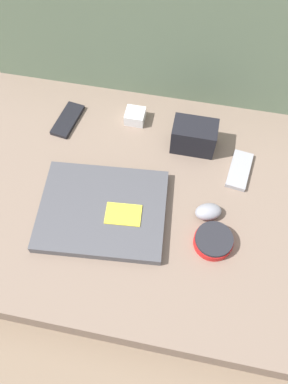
{
  "coord_description": "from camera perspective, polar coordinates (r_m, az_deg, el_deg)",
  "views": [
    {
      "loc": [
        0.1,
        -0.48,
        0.98
      ],
      "look_at": [
        0.0,
        0.0,
        0.13
      ],
      "focal_mm": 35.0,
      "sensor_mm": 36.0,
      "label": 1
    }
  ],
  "objects": [
    {
      "name": "phone_silver",
      "position": [
        1.06,
        14.34,
        3.25
      ],
      "size": [
        0.07,
        0.13,
        0.01
      ],
      "rotation": [
        0.0,
        0.0,
        -0.14
      ],
      "color": "#99999E",
      "rests_on": "couch_seat"
    },
    {
      "name": "charger_brick",
      "position": [
        1.13,
        -1.36,
        11.47
      ],
      "size": [
        0.06,
        0.05,
        0.04
      ],
      "color": "silver",
      "rests_on": "couch_seat"
    },
    {
      "name": "couch_seat",
      "position": [
        1.04,
        0.0,
        -2.01
      ],
      "size": [
        1.1,
        0.72,
        0.11
      ],
      "color": "#7A6656",
      "rests_on": "ground_plane"
    },
    {
      "name": "computer_mouse",
      "position": [
        0.97,
        9.76,
        -2.98
      ],
      "size": [
        0.08,
        0.07,
        0.04
      ],
      "rotation": [
        0.0,
        0.0,
        0.34
      ],
      "color": "gray",
      "rests_on": "couch_seat"
    },
    {
      "name": "phone_black",
      "position": [
        1.16,
        -11.54,
        10.73
      ],
      "size": [
        0.07,
        0.14,
        0.01
      ],
      "rotation": [
        0.0,
        0.0,
        -0.15
      ],
      "color": "black",
      "rests_on": "couch_seat"
    },
    {
      "name": "camera_pouch",
      "position": [
        1.06,
        7.62,
        8.39
      ],
      "size": [
        0.12,
        0.08,
        0.09
      ],
      "color": "black",
      "rests_on": "couch_seat"
    },
    {
      "name": "couch_backrest",
      "position": [
        1.19,
        4.71,
        22.35
      ],
      "size": [
        1.1,
        0.2,
        0.5
      ],
      "color": "#60755B",
      "rests_on": "ground_plane"
    },
    {
      "name": "speaker_puck",
      "position": [
        0.94,
        10.54,
        -7.32
      ],
      "size": [
        0.1,
        0.1,
        0.03
      ],
      "color": "red",
      "rests_on": "couch_seat"
    },
    {
      "name": "ground_plane",
      "position": [
        1.09,
        0.0,
        -3.32
      ],
      "size": [
        8.0,
        8.0,
        0.0
      ],
      "primitive_type": "plane",
      "color": "#7A6651"
    },
    {
      "name": "laptop",
      "position": [
        0.97,
        -6.31,
        -2.8
      ],
      "size": [
        0.34,
        0.28,
        0.03
      ],
      "rotation": [
        0.0,
        0.0,
        0.09
      ],
      "color": "#47474C",
      "rests_on": "couch_seat"
    }
  ]
}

